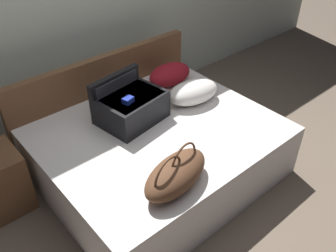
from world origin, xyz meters
TOP-DOWN VIEW (x-y plane):
  - ground_plane at (0.00, 0.00)m, footprint 12.00×12.00m
  - bed at (0.00, 0.40)m, footprint 1.87×1.56m
  - headboard at (0.00, 1.22)m, footprint 1.91×0.08m
  - hard_case_large at (-0.08, 0.66)m, footprint 0.58×0.49m
  - duffel_bag at (-0.31, -0.16)m, footprint 0.61×0.39m
  - pillow_near_headboard at (0.58, 0.92)m, footprint 0.47×0.31m
  - pillow_center_head at (0.51, 0.53)m, footprint 0.53×0.36m

SIDE VIEW (x-z plane):
  - ground_plane at x=0.00m, z-range 0.00..0.00m
  - bed at x=0.00m, z-range 0.00..0.49m
  - headboard at x=0.00m, z-range 0.00..0.85m
  - pillow_near_headboard at x=0.58m, z-range 0.49..0.68m
  - pillow_center_head at x=0.51m, z-range 0.49..0.69m
  - duffel_bag at x=-0.31m, z-range 0.45..0.74m
  - hard_case_large at x=-0.08m, z-range 0.45..0.82m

